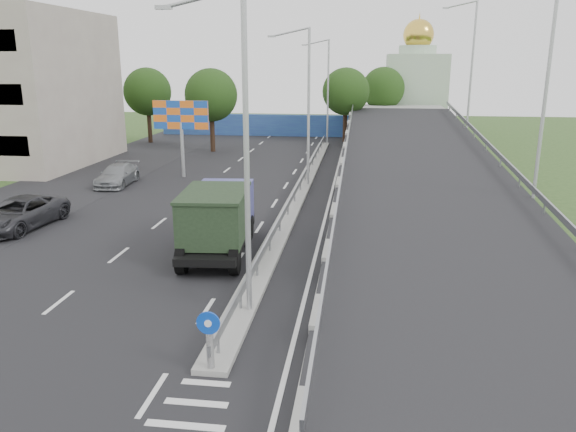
% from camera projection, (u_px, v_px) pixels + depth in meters
% --- Properties ---
extents(ground, '(160.00, 160.00, 0.00)m').
position_uv_depth(ground, '(186.00, 424.00, 13.07)').
color(ground, '#2D4C1E').
rests_on(ground, ground).
extents(road_surface, '(26.00, 90.00, 0.04)m').
position_uv_depth(road_surface, '(241.00, 207.00, 32.56)').
color(road_surface, black).
rests_on(road_surface, ground).
extents(parking_strip, '(8.00, 90.00, 0.05)m').
position_uv_depth(parking_strip, '(33.00, 200.00, 34.21)').
color(parking_strip, black).
rests_on(parking_strip, ground).
extents(median, '(1.00, 44.00, 0.20)m').
position_uv_depth(median, '(300.00, 192.00, 35.98)').
color(median, gray).
rests_on(median, ground).
extents(overpass_ramp, '(10.00, 50.00, 3.50)m').
position_uv_depth(overpass_ramp, '(421.00, 169.00, 34.59)').
color(overpass_ramp, gray).
rests_on(overpass_ramp, ground).
extents(median_guardrail, '(0.09, 44.00, 0.71)m').
position_uv_depth(median_guardrail, '(300.00, 182.00, 35.81)').
color(median_guardrail, gray).
rests_on(median_guardrail, median).
extents(sign_bollard, '(0.64, 0.23, 1.67)m').
position_uv_depth(sign_bollard, '(210.00, 340.00, 14.88)').
color(sign_bollard, black).
rests_on(sign_bollard, median).
extents(lamp_post_near, '(2.74, 0.18, 10.08)m').
position_uv_depth(lamp_post_near, '(240.00, 141.00, 17.25)').
color(lamp_post_near, '#B2B5B7').
rests_on(lamp_post_near, median).
extents(lamp_post_mid, '(2.74, 0.18, 10.08)m').
position_uv_depth(lamp_post_mid, '(306.00, 99.00, 36.36)').
color(lamp_post_mid, '#B2B5B7').
rests_on(lamp_post_mid, median).
extents(lamp_post_far, '(2.74, 0.18, 10.08)m').
position_uv_depth(lamp_post_far, '(326.00, 86.00, 55.47)').
color(lamp_post_far, '#B2B5B7').
rests_on(lamp_post_far, median).
extents(blue_wall, '(30.00, 0.50, 2.40)m').
position_uv_depth(blue_wall, '(292.00, 126.00, 62.95)').
color(blue_wall, '#2A419A').
rests_on(blue_wall, ground).
extents(church, '(7.00, 7.00, 13.80)m').
position_uv_depth(church, '(416.00, 86.00, 67.73)').
color(church, '#B2CCAD').
rests_on(church, ground).
extents(billboard, '(4.00, 0.24, 5.50)m').
position_uv_depth(billboard, '(181.00, 119.00, 39.86)').
color(billboard, '#B2B5B7').
rests_on(billboard, ground).
extents(tree_left_mid, '(4.80, 4.80, 7.60)m').
position_uv_depth(tree_left_mid, '(211.00, 95.00, 51.18)').
color(tree_left_mid, black).
rests_on(tree_left_mid, ground).
extents(tree_median_far, '(4.80, 4.80, 7.60)m').
position_uv_depth(tree_median_far, '(346.00, 92.00, 57.31)').
color(tree_median_far, black).
rests_on(tree_median_far, ground).
extents(tree_left_far, '(4.80, 4.80, 7.60)m').
position_uv_depth(tree_left_far, '(147.00, 92.00, 56.98)').
color(tree_left_far, black).
rests_on(tree_left_far, ground).
extents(tree_ramp_far, '(4.80, 4.80, 7.60)m').
position_uv_depth(tree_ramp_far, '(383.00, 89.00, 63.49)').
color(tree_ramp_far, black).
rests_on(tree_ramp_far, ground).
extents(dump_truck, '(3.04, 6.91, 2.97)m').
position_uv_depth(dump_truck, '(218.00, 217.00, 24.41)').
color(dump_truck, black).
rests_on(dump_truck, ground).
extents(parked_car_c, '(3.05, 5.76, 1.54)m').
position_uv_depth(parked_car_c, '(19.00, 214.00, 28.23)').
color(parked_car_c, '#2D2D31').
rests_on(parked_car_c, ground).
extents(parked_car_d, '(2.26, 4.92, 1.39)m').
position_uv_depth(parked_car_d, '(117.00, 175.00, 38.15)').
color(parked_car_d, gray).
rests_on(parked_car_d, ground).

